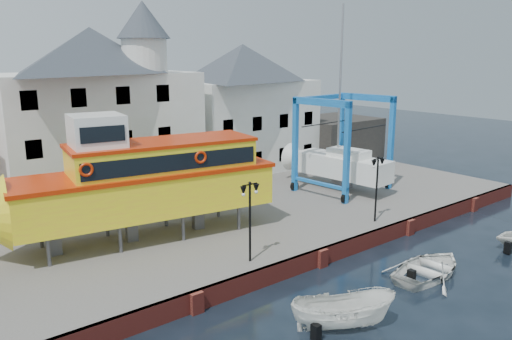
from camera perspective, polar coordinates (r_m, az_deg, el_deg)
ground at (r=27.97m, az=7.47°, el=-10.88°), size 140.00×140.00×0.00m
hardstanding at (r=35.77m, az=-5.26°, el=-4.55°), size 44.00×22.00×1.00m
quay_wall at (r=27.84m, az=7.35°, el=-9.87°), size 44.00×0.47×1.00m
building_white_main at (r=38.72m, az=-17.69°, el=6.60°), size 14.00×8.30×14.00m
building_white_right at (r=46.06m, az=-1.51°, el=7.22°), size 12.00×8.00×11.20m
shed_dark at (r=51.74m, az=8.77°, el=3.70°), size 8.00×7.00×4.00m
lamp_post_left at (r=24.83m, az=-0.71°, el=-3.62°), size 1.12×0.32×4.20m
lamp_post_right at (r=31.74m, az=13.71°, el=-0.28°), size 1.12×0.32×4.20m
tour_boat at (r=28.44m, az=-14.26°, el=-1.35°), size 17.04×6.39×7.25m
travel_lift at (r=39.55m, az=8.91°, el=1.28°), size 6.98×9.40×13.91m
motorboat_a at (r=22.46m, az=9.85°, el=-17.37°), size 4.75×3.77×1.74m
motorboat_b at (r=28.24m, az=19.15°, el=-11.29°), size 5.38×4.02×1.06m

